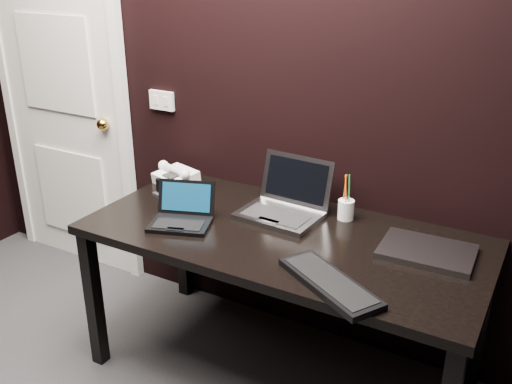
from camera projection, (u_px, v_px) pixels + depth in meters
The scene contains 11 objects.
wall_back at pixel (267, 77), 2.66m from camera, with size 4.00×4.00×0.00m, color black.
door at pixel (63, 99), 3.35m from camera, with size 0.99×0.10×2.14m.
wall_switch at pixel (162, 100), 3.00m from camera, with size 0.15×0.02×0.10m.
desk at pixel (282, 249), 2.45m from camera, with size 1.70×0.80×0.74m.
netbook at pixel (182, 216), 2.49m from camera, with size 0.32×0.30×0.16m.
silver_laptop at pixel (284, 205), 2.56m from camera, with size 0.37×0.34×0.24m.
ext_keyboard at pixel (330, 283), 2.02m from camera, with size 0.45×0.35×0.03m.
closed_laptop at pixel (427, 251), 2.24m from camera, with size 0.37×0.27×0.02m.
desk_phone at pixel (176, 176), 2.91m from camera, with size 0.24×0.22×0.12m.
mobile_phone at pixel (160, 190), 2.77m from camera, with size 0.06×0.05×0.09m.
pen_cup at pixel (346, 209), 2.52m from camera, with size 0.09×0.09×0.21m.
Camera 1 is at (1.26, -0.54, 1.83)m, focal length 40.00 mm.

